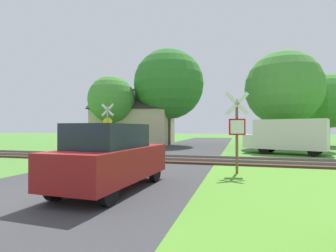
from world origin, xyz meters
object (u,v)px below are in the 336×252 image
crossing_sign_far (107,124)px  house (135,125)px  tree_center (169,84)px  stop_sign_near (237,128)px  mail_truck (287,135)px  parked_car (112,157)px  tree_right (283,88)px  tree_left (111,99)px  tree_far (327,101)px

crossing_sign_far → house: bearing=90.7°
house → tree_center: size_ratio=0.88×
stop_sign_near → mail_truck: 8.84m
house → tree_center: (3.87, -0.57, 4.10)m
tree_center → parked_car: (3.52, -19.01, -5.22)m
tree_right → crossing_sign_far: bearing=-148.5°
tree_right → parked_car: size_ratio=2.00×
tree_right → tree_center: bearing=170.9°
stop_sign_near → tree_right: 14.59m
crossing_sign_far → house: size_ratio=0.40×
crossing_sign_far → tree_left: bearing=104.4°
house → stop_sign_near: bearing=-61.3°
stop_sign_near → tree_far: size_ratio=0.44×
house → mail_truck: size_ratio=1.62×
tree_center → tree_right: bearing=-9.1°
crossing_sign_far → mail_truck: size_ratio=0.64×
tree_center → parked_car: bearing=-79.5°
tree_left → mail_truck: bearing=-16.6°
tree_far → stop_sign_near: bearing=-114.4°
tree_left → house: bearing=71.7°
tree_far → tree_right: bearing=-135.3°
tree_center → tree_right: 10.63m
house → tree_far: size_ratio=1.22×
tree_far → mail_truck: bearing=-117.5°
house → tree_left: bearing=-113.2°
stop_sign_near → house: 19.18m
stop_sign_near → house: (-10.63, 15.96, 0.33)m
crossing_sign_far → tree_center: 10.26m
stop_sign_near → tree_far: tree_far is taller
stop_sign_near → parked_car: size_ratio=0.74×
tree_center → tree_far: (15.04, 2.88, -1.81)m
parked_car → crossing_sign_far: bearing=122.0°
tree_left → parked_car: (8.47, -16.31, -3.56)m
house → tree_center: bearing=-13.4°
house → parked_car: (7.39, -19.58, -1.12)m
stop_sign_near → parked_car: bearing=37.7°
crossing_sign_far → tree_left: size_ratio=0.50×
tree_center → tree_right: size_ratio=1.18×
tree_far → mail_truck: 11.67m
parked_car → tree_right: bearing=71.4°
crossing_sign_far → tree_left: (-3.08, 6.51, 2.46)m
tree_left → parked_car: size_ratio=1.64×
tree_left → mail_truck: (14.78, -4.42, -3.21)m
crossing_sign_far → tree_center: bearing=67.6°
tree_far → tree_right: size_ratio=0.85×
crossing_sign_far → parked_car: bearing=-72.0°
tree_center → house: bearing=171.6°
mail_truck → parked_car: mail_truck is taller
tree_left → tree_right: size_ratio=0.82×
house → tree_far: 19.19m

